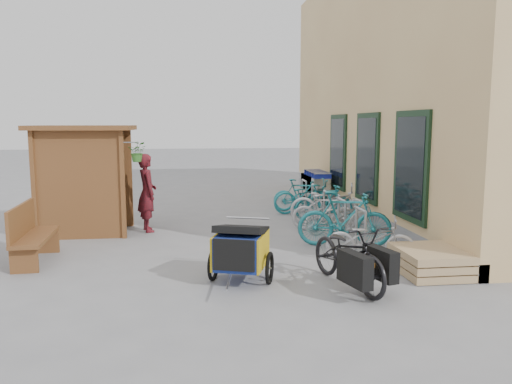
{
  "coord_description": "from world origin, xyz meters",
  "views": [
    {
      "loc": [
        -0.84,
        -8.89,
        2.45
      ],
      "look_at": [
        0.5,
        1.5,
        1.0
      ],
      "focal_mm": 35.0,
      "sensor_mm": 36.0,
      "label": 1
    }
  ],
  "objects": [
    {
      "name": "person_kiosk",
      "position": [
        -1.86,
        2.51,
        0.89
      ],
      "size": [
        0.6,
        0.74,
        1.77
      ],
      "primitive_type": "imported",
      "rotation": [
        0.0,
        0.0,
        1.87
      ],
      "color": "maroon",
      "rests_on": "ground"
    },
    {
      "name": "kiosk",
      "position": [
        -3.28,
        2.47,
        1.55
      ],
      "size": [
        2.49,
        1.65,
        2.4
      ],
      "color": "brown",
      "rests_on": "ground"
    },
    {
      "name": "bike_7",
      "position": [
        2.14,
        4.56,
        0.46
      ],
      "size": [
        1.57,
        0.87,
        0.91
      ],
      "primitive_type": "imported",
      "rotation": [
        0.0,
        0.0,
        1.26
      ],
      "color": "teal",
      "rests_on": "ground"
    },
    {
      "name": "bike_6",
      "position": [
        2.24,
        4.19,
        0.48
      ],
      "size": [
        1.83,
        0.69,
        0.95
      ],
      "primitive_type": "imported",
      "rotation": [
        0.0,
        0.0,
        1.54
      ],
      "color": "teal",
      "rests_on": "ground"
    },
    {
      "name": "child_trailer",
      "position": [
        -0.11,
        -1.4,
        0.53
      ],
      "size": [
        1.08,
        1.66,
        0.96
      ],
      "rotation": [
        0.0,
        0.0,
        -0.33
      ],
      "color": "navy",
      "rests_on": "ground"
    },
    {
      "name": "cargo_bike",
      "position": [
        1.48,
        -1.88,
        0.49
      ],
      "size": [
        1.13,
        2.0,
        0.99
      ],
      "rotation": [
        0.0,
        0.0,
        0.26
      ],
      "color": "black",
      "rests_on": "ground"
    },
    {
      "name": "bike_2",
      "position": [
        2.35,
        1.62,
        0.4
      ],
      "size": [
        1.52,
        0.54,
        0.8
      ],
      "primitive_type": "imported",
      "rotation": [
        0.0,
        0.0,
        1.58
      ],
      "color": "#B3B4B0",
      "rests_on": "ground"
    },
    {
      "name": "shopping_carts",
      "position": [
        3.0,
        6.48,
        0.57
      ],
      "size": [
        0.55,
        2.18,
        0.98
      ],
      "color": "silver",
      "rests_on": "ground"
    },
    {
      "name": "bike_rack",
      "position": [
        2.3,
        2.4,
        0.52
      ],
      "size": [
        0.05,
        5.35,
        0.86
      ],
      "color": "#A5A8AD",
      "rests_on": "ground"
    },
    {
      "name": "bike_0",
      "position": [
        2.27,
        -0.6,
        0.41
      ],
      "size": [
        1.65,
        1.04,
        0.82
      ],
      "primitive_type": "imported",
      "rotation": [
        0.0,
        0.0,
        1.22
      ],
      "color": "#B4B4B9",
      "rests_on": "ground"
    },
    {
      "name": "bike_5",
      "position": [
        2.47,
        3.23,
        0.46
      ],
      "size": [
        1.56,
        0.52,
        0.92
      ],
      "primitive_type": "imported",
      "rotation": [
        0.0,
        0.0,
        1.62
      ],
      "color": "teal",
      "rests_on": "ground"
    },
    {
      "name": "bike_3",
      "position": [
        2.14,
        2.01,
        0.44
      ],
      "size": [
        1.53,
        0.87,
        0.89
      ],
      "primitive_type": "imported",
      "rotation": [
        0.0,
        0.0,
        1.24
      ],
      "color": "#B4B4B9",
      "rests_on": "ground"
    },
    {
      "name": "building",
      "position": [
        6.49,
        4.5,
        3.49
      ],
      "size": [
        6.07,
        13.0,
        7.0
      ],
      "color": "#DEBF7F",
      "rests_on": "ground"
    },
    {
      "name": "bike_4",
      "position": [
        2.47,
        2.74,
        0.5
      ],
      "size": [
        2.03,
        1.2,
        1.01
      ],
      "primitive_type": "imported",
      "rotation": [
        0.0,
        0.0,
        1.28
      ],
      "color": "#B4B4B9",
      "rests_on": "ground"
    },
    {
      "name": "bike_1",
      "position": [
        2.15,
        0.55,
        0.56
      ],
      "size": [
        1.93,
        0.97,
        1.12
      ],
      "primitive_type": "imported",
      "rotation": [
        0.0,
        0.0,
        1.32
      ],
      "color": "teal",
      "rests_on": "ground"
    },
    {
      "name": "bench",
      "position": [
        -3.68,
        0.13,
        0.53
      ],
      "size": [
        0.59,
        1.67,
        1.04
      ],
      "rotation": [
        0.0,
        0.0,
        0.06
      ],
      "color": "brown",
      "rests_on": "ground"
    },
    {
      "name": "pallet_stack",
      "position": [
        3.0,
        -1.4,
        0.21
      ],
      "size": [
        1.0,
        1.2,
        0.4
      ],
      "color": "tan",
      "rests_on": "ground"
    },
    {
      "name": "ground",
      "position": [
        0.0,
        0.0,
        0.0
      ],
      "size": [
        80.0,
        80.0,
        0.0
      ],
      "primitive_type": "plane",
      "color": "gray"
    }
  ]
}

